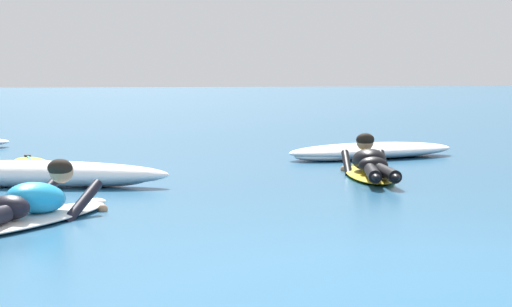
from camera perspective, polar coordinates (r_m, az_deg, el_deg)
ground_plane at (r=16.44m, az=-3.38°, el=0.14°), size 120.00×120.00×0.00m
surfer_near at (r=8.83m, az=-12.17°, el=-2.84°), size 1.65×2.44×0.55m
surfer_far at (r=12.35m, az=6.18°, el=-0.68°), size 0.90×2.61×0.53m
drifting_surfboard at (r=14.12m, az=-11.96°, el=-0.53°), size 0.65×2.08×0.16m
whitewater_mid_left at (r=11.66m, az=-12.36°, el=-1.10°), size 3.22×1.50×0.28m
whitewater_far_band at (r=15.16m, az=6.25°, el=0.14°), size 2.86×1.75×0.22m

